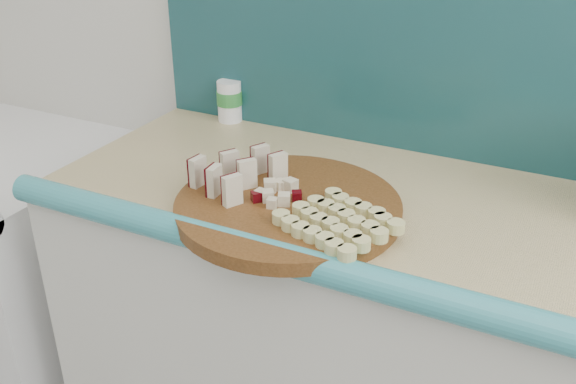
# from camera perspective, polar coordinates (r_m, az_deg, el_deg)

# --- Properties ---
(porcelain_fixture) EXTENTS (0.70, 0.72, 0.84)m
(porcelain_fixture) POSITION_cam_1_polar(r_m,az_deg,el_deg) (2.23, -22.58, -5.90)
(porcelain_fixture) COLOR white
(porcelain_fixture) RESTS_ON ground
(cutting_board) EXTENTS (0.59, 0.59, 0.03)m
(cutting_board) POSITION_cam_1_polar(r_m,az_deg,el_deg) (1.29, 0.00, -1.35)
(cutting_board) COLOR #44260E
(cutting_board) RESTS_ON kitchen_counter
(apple_wedges) EXTENTS (0.17, 0.20, 0.06)m
(apple_wedges) POSITION_cam_1_polar(r_m,az_deg,el_deg) (1.34, -4.56, 1.77)
(apple_wedges) COLOR beige
(apple_wedges) RESTS_ON cutting_board
(apple_chunks) EXTENTS (0.07, 0.07, 0.02)m
(apple_chunks) POSITION_cam_1_polar(r_m,az_deg,el_deg) (1.30, -0.88, 0.08)
(apple_chunks) COLOR beige
(apple_chunks) RESTS_ON cutting_board
(banana_slices) EXTENTS (0.24, 0.22, 0.02)m
(banana_slices) POSITION_cam_1_polar(r_m,az_deg,el_deg) (1.20, 4.50, -2.67)
(banana_slices) COLOR #D7CF83
(banana_slices) RESTS_ON cutting_board
(canister) EXTENTS (0.07, 0.07, 0.11)m
(canister) POSITION_cam_1_polar(r_m,az_deg,el_deg) (1.77, -5.23, 8.13)
(canister) COLOR white
(canister) RESTS_ON kitchen_counter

